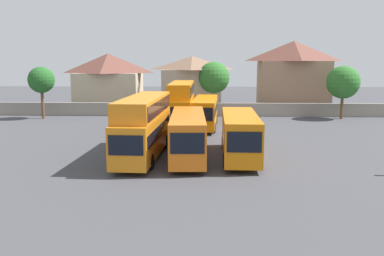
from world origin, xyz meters
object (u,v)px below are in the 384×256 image
bus_3 (240,133)px  house_terrace_left (109,81)px  house_terrace_centre (192,83)px  bus_2 (188,133)px  tree_behind_wall (343,82)px  bus_4 (182,103)px  bus_1 (144,123)px  tree_right_of_lot (41,80)px  tree_left_of_lot (214,78)px  house_terrace_right (293,76)px  bus_5 (205,111)px

bus_3 → house_terrace_left: (-17.47, 31.24, 2.41)m
house_terrace_centre → bus_2: bearing=-88.7°
bus_3 → tree_behind_wall: bearing=147.5°
bus_4 → house_terrace_left: bearing=-143.9°
bus_1 → tree_right_of_lot: bearing=-139.6°
tree_left_of_lot → bus_4: bearing=-107.1°
bus_1 → house_terrace_left: 32.66m
tree_right_of_lot → bus_3: bearing=-41.8°
tree_behind_wall → bus_4: bearing=-158.8°
tree_behind_wall → tree_right_of_lot: bearing=-178.5°
house_terrace_left → house_terrace_right: size_ratio=0.96×
house_terrace_centre → tree_left_of_lot: (3.13, -3.32, 0.94)m
bus_2 → bus_4: 14.58m
bus_1 → bus_4: bearing=174.1°
bus_4 → house_terrace_centre: bearing=177.8°
house_terrace_left → house_terrace_right: house_terrace_right is taller
bus_4 → tree_right_of_lot: bearing=-110.1°
tree_right_of_lot → house_terrace_right: bearing=15.4°
bus_2 → house_terrace_right: house_terrace_right is taller
house_terrace_centre → tree_behind_wall: house_terrace_centre is taller
house_terrace_centre → tree_right_of_lot: 21.17m
house_terrace_left → tree_behind_wall: bearing=-15.3°
tree_left_of_lot → tree_behind_wall: bearing=-15.2°
house_terrace_right → bus_4: bearing=-133.9°
tree_left_of_lot → tree_right_of_lot: (-22.36, -5.50, -0.09)m
house_terrace_centre → tree_left_of_lot: house_terrace_centre is taller
bus_2 → tree_behind_wall: (19.02, 22.37, 2.77)m
bus_2 → bus_4: bus_4 is taller
bus_2 → tree_right_of_lot: bearing=-139.1°
bus_2 → house_terrace_centre: size_ratio=1.27×
bus_5 → house_terrace_left: size_ratio=1.08×
tree_behind_wall → tree_right_of_lot: 38.93m
bus_4 → house_terrace_right: (15.64, 16.28, 2.42)m
bus_1 → tree_behind_wall: bearing=137.2°
bus_5 → tree_right_of_lot: size_ratio=1.60×
bus_2 → house_terrace_left: house_terrace_left is taller
bus_3 → tree_right_of_lot: tree_right_of_lot is taller
bus_4 → house_terrace_centre: size_ratio=1.26×
bus_1 → bus_5: (4.77, 14.43, -0.78)m
bus_4 → bus_5: size_ratio=1.04×
house_terrace_left → tree_left_of_lot: 16.52m
bus_3 → bus_4: size_ratio=0.91×
bus_1 → bus_3: (7.48, -0.18, -0.72)m
house_terrace_centre → tree_behind_wall: 21.20m
bus_1 → bus_2: 3.54m
bus_5 → house_terrace_centre: bearing=-169.6°
house_terrace_right → tree_right_of_lot: (-34.20, -9.40, -0.29)m
house_terrace_right → tree_right_of_lot: bearing=-164.6°
bus_2 → tree_left_of_lot: size_ratio=1.53×
bus_1 → tree_right_of_lot: tree_right_of_lot is taller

